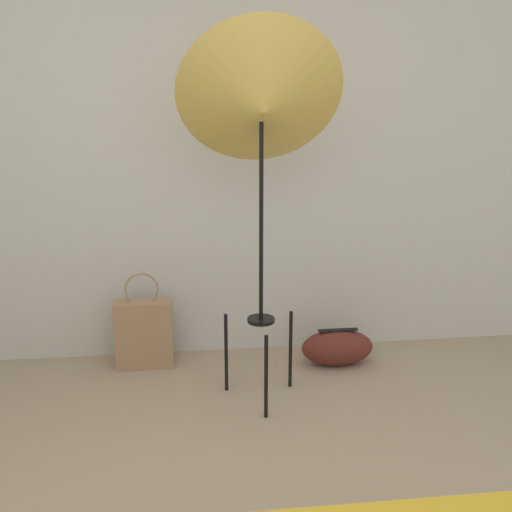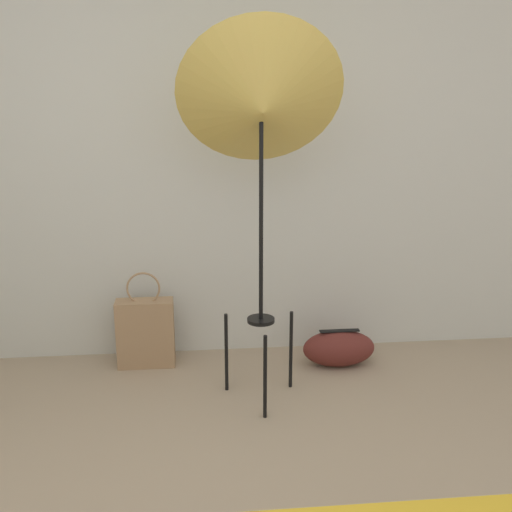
# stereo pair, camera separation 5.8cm
# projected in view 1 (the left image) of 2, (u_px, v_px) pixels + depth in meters

# --- Properties ---
(wall_back) EXTENTS (8.00, 0.05, 2.60)m
(wall_back) POSITION_uv_depth(u_px,v_px,m) (183.00, 150.00, 3.59)
(wall_back) COLOR beige
(wall_back) RESTS_ON ground_plane
(photo_umbrella) EXTENTS (0.84, 0.59, 1.99)m
(photo_umbrella) POSITION_uv_depth(u_px,v_px,m) (260.00, 106.00, 2.91)
(photo_umbrella) COLOR black
(photo_umbrella) RESTS_ON ground_plane
(tote_bag) EXTENTS (0.35, 0.13, 0.60)m
(tote_bag) POSITION_uv_depth(u_px,v_px,m) (143.00, 333.00, 3.65)
(tote_bag) COLOR #9E7A56
(tote_bag) RESTS_ON ground_plane
(duffel_bag) EXTENTS (0.45, 0.22, 0.23)m
(duffel_bag) POSITION_uv_depth(u_px,v_px,m) (336.00, 347.00, 3.70)
(duffel_bag) COLOR #5B231E
(duffel_bag) RESTS_ON ground_plane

